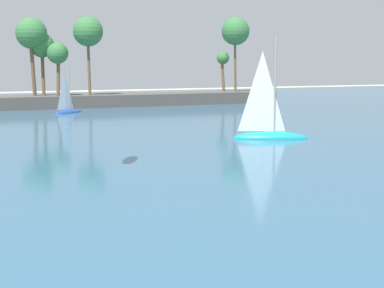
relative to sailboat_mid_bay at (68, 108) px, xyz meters
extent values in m
cylinder|color=brown|center=(0.13, 7.88, 4.09)|extent=(0.72, 0.66, 5.93)
sphere|color=#38753D|center=(0.13, 7.88, 7.04)|extent=(2.97, 2.97, 2.97)
cylinder|color=brown|center=(4.41, 7.64, 5.60)|extent=(0.48, 0.45, 8.93)
sphere|color=#38753D|center=(4.41, 7.64, 10.06)|extent=(4.19, 4.19, 4.19)
cylinder|color=brown|center=(27.78, 8.60, 5.84)|extent=(0.68, 0.57, 9.43)
sphere|color=#38753D|center=(27.78, 8.60, 10.55)|extent=(4.38, 4.38, 4.38)
cylinder|color=brown|center=(-3.17, 9.04, 5.45)|extent=(0.90, 0.92, 8.65)
sphere|color=#38753D|center=(-3.17, 9.04, 9.76)|extent=(4.32, 4.32, 4.32)
cylinder|color=brown|center=(-1.73, 9.55, 4.63)|extent=(0.49, 0.85, 7.01)
sphere|color=#38753D|center=(-1.73, 9.55, 8.13)|extent=(3.40, 3.40, 3.40)
cylinder|color=brown|center=(26.46, 10.36, 3.76)|extent=(0.73, 0.71, 5.29)
sphere|color=#38753D|center=(26.46, 10.36, 6.39)|extent=(1.97, 1.97, 1.97)
ellipsoid|color=#234793|center=(0.08, 0.06, -0.60)|extent=(4.52, 3.86, 0.92)
cylinder|color=gray|center=(0.27, 0.20, 2.73)|extent=(0.14, 0.14, 5.75)
pyramid|color=silver|center=(-0.36, -0.27, 2.30)|extent=(1.74, 1.35, 4.89)
ellipsoid|color=teal|center=(12.06, -31.11, -0.60)|extent=(6.70, 4.32, 1.29)
cylinder|color=gray|center=(12.36, -31.24, 4.08)|extent=(0.19, 0.19, 8.07)
pyramid|color=white|center=(11.35, -30.81, 3.47)|extent=(2.75, 1.32, 6.86)
camera|label=1|loc=(-12.64, -75.15, 6.17)|focal=54.68mm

